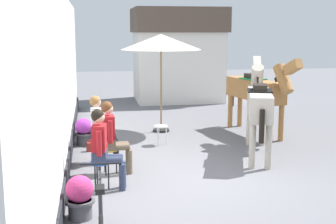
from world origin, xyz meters
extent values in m
plane|color=slate|center=(0.00, 3.00, 0.00)|extent=(40.00, 40.00, 0.00)
cube|color=white|center=(-2.55, 1.50, 1.70)|extent=(0.30, 14.00, 3.40)
cube|color=black|center=(-2.53, 1.50, 0.18)|extent=(0.34, 14.00, 0.36)
cube|color=silver|center=(1.40, 9.65, 1.30)|extent=(3.20, 2.40, 2.60)
cube|color=brown|center=(1.40, 9.65, 3.05)|extent=(3.40, 2.60, 0.90)
cylinder|color=#194C99|center=(-1.81, -0.23, 0.46)|extent=(0.34, 0.34, 0.03)
cylinder|color=black|center=(-1.67, -0.25, 0.22)|extent=(0.02, 0.02, 0.45)
cylinder|color=black|center=(-1.86, -0.10, 0.22)|extent=(0.02, 0.02, 0.45)
cylinder|color=black|center=(-1.90, -0.34, 0.22)|extent=(0.02, 0.02, 0.45)
cube|color=#2D3851|center=(-1.81, -0.23, 0.58)|extent=(0.29, 0.35, 0.20)
cube|color=maroon|center=(-1.81, -0.23, 0.90)|extent=(0.27, 0.37, 0.44)
sphere|color=tan|center=(-1.81, -0.23, 1.25)|extent=(0.20, 0.20, 0.20)
sphere|color=black|center=(-1.83, -0.23, 1.28)|extent=(0.22, 0.22, 0.22)
cylinder|color=#2D3851|center=(-1.61, -0.18, 0.53)|extent=(0.40, 0.19, 0.13)
cylinder|color=#2D3851|center=(-1.42, -0.21, 0.23)|extent=(0.11, 0.11, 0.46)
cylinder|color=#2D3851|center=(-1.63, -0.34, 0.53)|extent=(0.40, 0.19, 0.13)
cylinder|color=#2D3851|center=(-1.45, -0.37, 0.23)|extent=(0.11, 0.11, 0.46)
cylinder|color=maroon|center=(-1.76, -0.04, 0.85)|extent=(0.09, 0.09, 0.42)
cylinder|color=maroon|center=(-1.82, -0.43, 0.85)|extent=(0.09, 0.09, 0.42)
cylinder|color=gold|center=(-1.63, 0.62, 0.46)|extent=(0.34, 0.34, 0.03)
cylinder|color=black|center=(-1.49, 0.62, 0.22)|extent=(0.02, 0.02, 0.45)
cylinder|color=black|center=(-1.70, 0.73, 0.22)|extent=(0.02, 0.02, 0.45)
cylinder|color=black|center=(-1.69, 0.49, 0.22)|extent=(0.02, 0.02, 0.45)
cube|color=brown|center=(-1.63, 0.62, 0.58)|extent=(0.25, 0.33, 0.20)
cube|color=maroon|center=(-1.63, 0.62, 0.90)|extent=(0.23, 0.35, 0.44)
sphere|color=tan|center=(-1.63, 0.62, 1.25)|extent=(0.20, 0.20, 0.20)
sphere|color=#593319|center=(-1.65, 0.61, 1.28)|extent=(0.22, 0.22, 0.22)
cylinder|color=brown|center=(-1.44, 0.70, 0.53)|extent=(0.39, 0.15, 0.13)
cylinder|color=brown|center=(-1.25, 0.71, 0.23)|extent=(0.11, 0.11, 0.46)
cylinder|color=brown|center=(-1.43, 0.54, 0.53)|extent=(0.39, 0.15, 0.13)
cylinder|color=brown|center=(-1.24, 0.55, 0.23)|extent=(0.11, 0.11, 0.46)
cylinder|color=maroon|center=(-1.62, 0.82, 0.85)|extent=(0.09, 0.09, 0.42)
cylinder|color=maroon|center=(-1.60, 0.42, 0.85)|extent=(0.09, 0.09, 0.42)
cylinder|color=red|center=(-1.83, 1.41, 0.46)|extent=(0.34, 0.34, 0.03)
cylinder|color=black|center=(-1.69, 1.42, 0.22)|extent=(0.02, 0.02, 0.45)
cylinder|color=black|center=(-1.90, 1.53, 0.22)|extent=(0.02, 0.02, 0.45)
cylinder|color=black|center=(-1.89, 1.29, 0.22)|extent=(0.02, 0.02, 0.45)
cube|color=black|center=(-1.83, 1.41, 0.58)|extent=(0.25, 0.33, 0.20)
cube|color=silver|center=(-1.83, 1.41, 0.90)|extent=(0.23, 0.35, 0.44)
sphere|color=tan|center=(-1.83, 1.41, 1.25)|extent=(0.20, 0.20, 0.20)
sphere|color=olive|center=(-1.85, 1.41, 1.28)|extent=(0.22, 0.22, 0.22)
cylinder|color=black|center=(-1.64, 1.50, 0.53)|extent=(0.39, 0.15, 0.13)
cylinder|color=black|center=(-1.45, 1.51, 0.23)|extent=(0.11, 0.11, 0.46)
cylinder|color=black|center=(-1.64, 1.34, 0.53)|extent=(0.39, 0.15, 0.13)
cylinder|color=black|center=(-1.45, 1.35, 0.23)|extent=(0.11, 0.11, 0.46)
cylinder|color=silver|center=(-1.82, 1.61, 0.85)|extent=(0.09, 0.09, 0.42)
cylinder|color=silver|center=(-1.80, 1.21, 0.85)|extent=(0.09, 0.09, 0.42)
cube|color=#B2A899|center=(1.59, 1.36, 1.16)|extent=(1.08, 2.23, 0.52)
cylinder|color=#B2A899|center=(1.74, 2.34, 0.45)|extent=(0.13, 0.13, 0.90)
cylinder|color=#B2A899|center=(2.03, 2.25, 0.45)|extent=(0.13, 0.13, 0.90)
cylinder|color=#B2A899|center=(1.15, 0.50, 0.45)|extent=(0.13, 0.13, 0.90)
cylinder|color=#B2A899|center=(1.45, 0.40, 0.45)|extent=(0.13, 0.13, 0.90)
cylinder|color=#B2A899|center=(1.95, 2.51, 1.55)|extent=(0.46, 0.69, 0.73)
cube|color=#B2A899|center=(2.06, 2.83, 1.86)|extent=(0.33, 0.56, 0.40)
cube|color=black|center=(1.95, 2.49, 1.69)|extent=(0.23, 0.61, 0.48)
cylinder|color=black|center=(1.24, 0.28, 0.89)|extent=(0.13, 0.13, 0.65)
cube|color=black|center=(1.56, 1.27, 1.44)|extent=(0.66, 0.72, 0.03)
cube|color=black|center=(1.56, 1.27, 1.51)|extent=(0.40, 0.50, 0.12)
cube|color=#9E6B38|center=(2.27, 3.52, 1.16)|extent=(0.91, 2.24, 0.52)
cylinder|color=#9E6B38|center=(2.63, 2.60, 0.45)|extent=(0.13, 0.13, 0.90)
cylinder|color=#9E6B38|center=(2.33, 2.53, 0.45)|extent=(0.13, 0.13, 0.90)
cylinder|color=#9E6B38|center=(2.21, 4.49, 0.45)|extent=(0.13, 0.13, 0.90)
cylinder|color=#9E6B38|center=(1.90, 4.42, 0.45)|extent=(0.13, 0.13, 0.90)
cylinder|color=#9E6B38|center=(2.53, 2.35, 1.55)|extent=(0.41, 0.68, 0.73)
cube|color=#9E6B38|center=(2.61, 2.02, 1.86)|extent=(0.29, 0.55, 0.40)
cube|color=black|center=(2.53, 2.37, 1.69)|extent=(0.18, 0.62, 0.48)
cylinder|color=black|center=(2.02, 4.63, 0.89)|extent=(0.12, 0.12, 0.65)
cube|color=#197238|center=(2.25, 3.62, 1.44)|extent=(0.62, 0.70, 0.03)
cube|color=black|center=(2.25, 3.62, 1.51)|extent=(0.37, 0.49, 0.12)
cylinder|color=#4C4C51|center=(-2.13, -1.46, 0.14)|extent=(0.34, 0.34, 0.28)
cylinder|color=#4C4C51|center=(-2.13, -1.46, 0.26)|extent=(0.43, 0.43, 0.04)
sphere|color=#B22D66|center=(-2.13, -1.46, 0.44)|extent=(0.40, 0.40, 0.40)
cylinder|color=#4C4C51|center=(-2.12, 3.01, 0.14)|extent=(0.34, 0.34, 0.28)
cylinder|color=#4C4C51|center=(-2.12, 3.01, 0.26)|extent=(0.43, 0.43, 0.04)
sphere|color=purple|center=(-2.12, 3.01, 0.44)|extent=(0.40, 0.40, 0.40)
torus|color=black|center=(-1.85, -2.11, 0.36)|extent=(0.06, 0.71, 0.71)
cylinder|color=black|center=(-1.85, -2.40, 0.67)|extent=(0.04, 0.50, 0.60)
cylinder|color=black|center=(-1.86, -2.80, 0.64)|extent=(0.04, 0.36, 0.55)
cylinder|color=black|center=(-1.86, -2.56, 0.93)|extent=(0.05, 0.80, 0.09)
cylinder|color=black|center=(-1.85, -2.14, 0.66)|extent=(0.04, 0.09, 0.60)
cylinder|color=black|center=(-1.85, -2.16, 1.01)|extent=(0.50, 0.04, 0.03)
cube|color=black|center=(-1.86, -2.96, 0.95)|extent=(0.10, 0.20, 0.06)
cylinder|color=black|center=(-0.09, 4.16, 0.03)|extent=(0.44, 0.44, 0.06)
cylinder|color=olive|center=(-0.09, 4.16, 1.10)|extent=(0.04, 0.04, 2.20)
cone|color=beige|center=(-0.09, 4.16, 2.38)|extent=(2.10, 2.10, 0.40)
cylinder|color=white|center=(-0.32, 2.70, 0.45)|extent=(0.32, 0.32, 0.03)
cylinder|color=silver|center=(-0.19, 2.70, 0.22)|extent=(0.02, 0.02, 0.43)
cylinder|color=silver|center=(-0.39, 2.81, 0.22)|extent=(0.02, 0.02, 0.43)
cylinder|color=silver|center=(-0.39, 2.59, 0.22)|extent=(0.02, 0.02, 0.43)
cube|color=maroon|center=(-1.91, 2.38, 0.10)|extent=(0.30, 0.18, 0.20)
camera|label=1|loc=(-1.94, -7.95, 2.68)|focal=49.94mm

